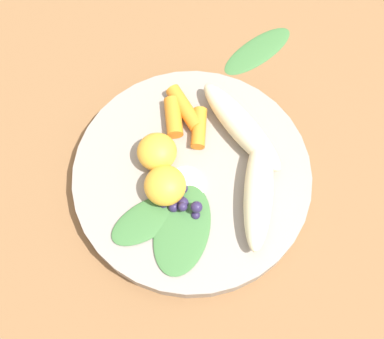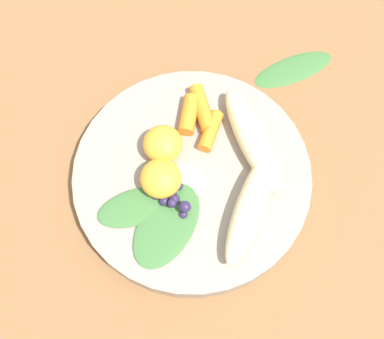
# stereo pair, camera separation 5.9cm
# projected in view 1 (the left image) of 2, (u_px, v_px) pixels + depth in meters

# --- Properties ---
(ground_plane) EXTENTS (2.40, 2.40, 0.00)m
(ground_plane) POSITION_uv_depth(u_px,v_px,m) (192.00, 181.00, 0.63)
(ground_plane) COLOR brown
(bowl) EXTENTS (0.29, 0.29, 0.03)m
(bowl) POSITION_uv_depth(u_px,v_px,m) (192.00, 177.00, 0.62)
(bowl) COLOR gray
(bowl) RESTS_ON ground_plane
(banana_peeled_left) EXTENTS (0.14, 0.10, 0.03)m
(banana_peeled_left) POSITION_uv_depth(u_px,v_px,m) (241.00, 126.00, 0.61)
(banana_peeled_left) COLOR beige
(banana_peeled_left) RESTS_ON bowl
(banana_peeled_right) EXTENTS (0.08, 0.15, 0.03)m
(banana_peeled_right) POSITION_uv_depth(u_px,v_px,m) (259.00, 191.00, 0.58)
(banana_peeled_right) COLOR beige
(banana_peeled_right) RESTS_ON bowl
(orange_segment_near) EXTENTS (0.05, 0.05, 0.04)m
(orange_segment_near) POSITION_uv_depth(u_px,v_px,m) (165.00, 185.00, 0.58)
(orange_segment_near) COLOR #F4A833
(orange_segment_near) RESTS_ON bowl
(orange_segment_far) EXTENTS (0.05, 0.05, 0.04)m
(orange_segment_far) POSITION_uv_depth(u_px,v_px,m) (159.00, 148.00, 0.60)
(orange_segment_far) COLOR #F4A833
(orange_segment_far) RESTS_ON bowl
(carrot_front) EXTENTS (0.03, 0.05, 0.02)m
(carrot_front) POSITION_uv_depth(u_px,v_px,m) (199.00, 128.00, 0.62)
(carrot_front) COLOR orange
(carrot_front) RESTS_ON bowl
(carrot_mid_left) EXTENTS (0.06, 0.05, 0.02)m
(carrot_mid_left) POSITION_uv_depth(u_px,v_px,m) (185.00, 108.00, 0.63)
(carrot_mid_left) COLOR orange
(carrot_mid_left) RESTS_ON bowl
(carrot_mid_right) EXTENTS (0.04, 0.05, 0.02)m
(carrot_mid_right) POSITION_uv_depth(u_px,v_px,m) (173.00, 117.00, 0.62)
(carrot_mid_right) COLOR orange
(carrot_mid_right) RESTS_ON bowl
(blueberry_pile) EXTENTS (0.05, 0.04, 0.02)m
(blueberry_pile) POSITION_uv_depth(u_px,v_px,m) (181.00, 203.00, 0.58)
(blueberry_pile) COLOR #2D234C
(blueberry_pile) RESTS_ON bowl
(coconut_shred_patch) EXTENTS (0.05, 0.05, 0.00)m
(coconut_shred_patch) POSITION_uv_depth(u_px,v_px,m) (188.00, 186.00, 0.60)
(coconut_shred_patch) COLOR white
(coconut_shred_patch) RESTS_ON bowl
(kale_leaf_left) EXTENTS (0.09, 0.10, 0.00)m
(kale_leaf_left) POSITION_uv_depth(u_px,v_px,m) (147.00, 220.00, 0.58)
(kale_leaf_left) COLOR #3D7038
(kale_leaf_left) RESTS_ON bowl
(kale_leaf_right) EXTENTS (0.09, 0.12, 0.00)m
(kale_leaf_right) POSITION_uv_depth(u_px,v_px,m) (182.00, 229.00, 0.57)
(kale_leaf_right) COLOR #3D7038
(kale_leaf_right) RESTS_ON bowl
(kale_leaf_stray) EXTENTS (0.09, 0.12, 0.01)m
(kale_leaf_stray) POSITION_uv_depth(u_px,v_px,m) (261.00, 51.00, 0.70)
(kale_leaf_stray) COLOR #3D7038
(kale_leaf_stray) RESTS_ON ground_plane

